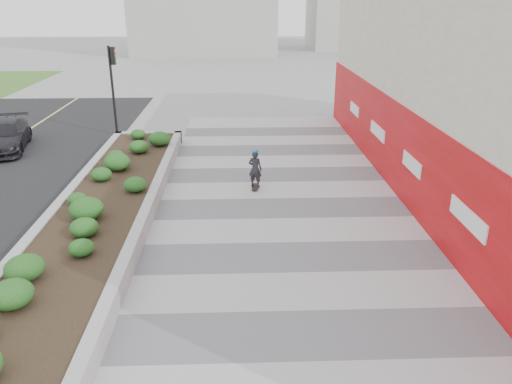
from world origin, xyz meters
TOP-DOWN VIEW (x-y plane):
  - walkway at (0.00, 3.00)m, footprint 8.00×36.00m
  - building at (6.98, 8.98)m, footprint 6.04×24.08m
  - planter at (-5.50, 7.00)m, footprint 3.00×18.00m
  - traffic_signal_near at (-7.23, 17.50)m, footprint 0.33×0.28m
  - manhole_cover at (0.50, 3.00)m, footprint 0.44×0.44m
  - skateboarder at (-0.83, 9.96)m, footprint 0.56×0.74m
  - car_dark at (-11.60, 15.13)m, footprint 2.61×4.53m

SIDE VIEW (x-z plane):
  - manhole_cover at x=0.50m, z-range 0.00..0.01m
  - walkway at x=0.00m, z-range 0.00..0.01m
  - planter at x=-5.50m, z-range -0.03..0.87m
  - car_dark at x=-11.60m, z-range 0.00..1.23m
  - skateboarder at x=-0.83m, z-range 0.01..1.48m
  - traffic_signal_near at x=-7.23m, z-range 0.66..4.86m
  - building at x=6.98m, z-range -0.02..7.98m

